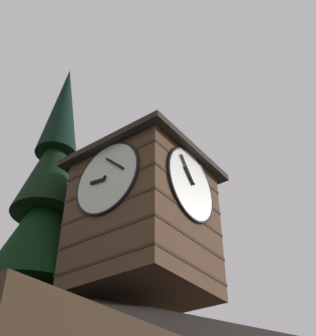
{
  "coord_description": "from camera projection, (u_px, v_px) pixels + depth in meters",
  "views": [
    {
      "loc": [
        11.46,
        7.02,
        2.33
      ],
      "look_at": [
        0.06,
        -1.44,
        12.47
      ],
      "focal_mm": 47.21,
      "sensor_mm": 36.0,
      "label": 1
    }
  ],
  "objects": [
    {
      "name": "clock_tower",
      "position": [
        144.0,
        213.0,
        16.05
      ],
      "size": [
        4.76,
        4.76,
        7.62
      ],
      "color": "brown",
      "rests_on": "building_main"
    },
    {
      "name": "pine_tree_behind",
      "position": [
        31.0,
        300.0,
        15.64
      ],
      "size": [
        5.8,
        5.8,
        19.5
      ],
      "color": "#473323",
      "rests_on": "ground_plane"
    },
    {
      "name": "flying_bird_high",
      "position": [
        167.0,
        129.0,
        21.47
      ],
      "size": [
        0.23,
        0.75,
        0.12
      ],
      "color": "black"
    }
  ]
}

